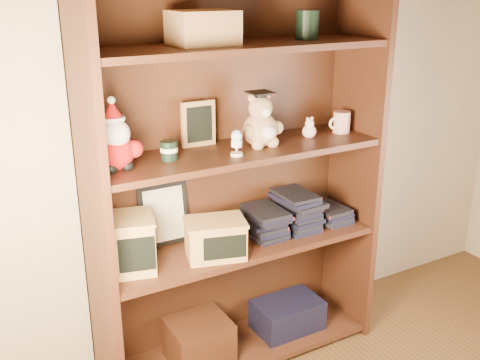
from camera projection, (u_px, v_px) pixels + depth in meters
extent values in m
cube|color=tan|center=(259.00, 61.00, 2.33)|extent=(3.00, 0.04, 2.50)
cube|color=#3E1F11|center=(95.00, 213.00, 1.96)|extent=(0.03, 0.35, 1.60)
cube|color=#3E1F11|center=(354.00, 163.00, 2.50)|extent=(0.03, 0.35, 1.60)
cube|color=#391C0F|center=(221.00, 173.00, 2.37)|extent=(1.20, 0.02, 1.60)
cube|color=#3E1F11|center=(240.00, 346.00, 2.49)|extent=(1.14, 0.33, 0.02)
cube|color=#3E1F11|center=(240.00, 47.00, 2.05)|extent=(1.14, 0.33, 0.02)
cube|color=#391C0F|center=(199.00, 340.00, 2.36)|extent=(0.25, 0.22, 0.18)
cube|color=black|center=(287.00, 314.00, 2.58)|extent=(0.30, 0.20, 0.14)
cube|color=#9E7547|center=(203.00, 28.00, 1.96)|extent=(0.22, 0.18, 0.12)
cylinder|color=black|center=(307.00, 25.00, 2.17)|extent=(0.09, 0.09, 0.11)
cube|color=#3E1F11|center=(240.00, 244.00, 2.32)|extent=(1.14, 0.33, 0.02)
cube|color=#3E1F11|center=(240.00, 152.00, 2.19)|extent=(1.14, 0.33, 0.02)
sphere|color=#A50F0F|center=(115.00, 151.00, 1.93)|extent=(0.13, 0.13, 0.13)
sphere|color=#A50F0F|center=(99.00, 154.00, 1.88)|extent=(0.06, 0.06, 0.06)
sphere|color=#A50F0F|center=(134.00, 149.00, 1.94)|extent=(0.06, 0.06, 0.06)
sphere|color=black|center=(111.00, 169.00, 1.91)|extent=(0.04, 0.04, 0.04)
sphere|color=black|center=(127.00, 166.00, 1.93)|extent=(0.04, 0.04, 0.04)
sphere|color=white|center=(115.00, 134.00, 1.89)|extent=(0.10, 0.10, 0.10)
sphere|color=#D8B293|center=(113.00, 126.00, 1.90)|extent=(0.07, 0.07, 0.07)
cone|color=#A50F0F|center=(112.00, 110.00, 1.88)|extent=(0.08, 0.08, 0.07)
sphere|color=white|center=(111.00, 100.00, 1.87)|extent=(0.03, 0.03, 0.03)
cylinder|color=white|center=(113.00, 119.00, 1.89)|extent=(0.08, 0.08, 0.01)
cylinder|color=black|center=(169.00, 151.00, 2.03)|extent=(0.06, 0.06, 0.07)
cylinder|color=beige|center=(169.00, 149.00, 2.03)|extent=(0.06, 0.06, 0.02)
cube|color=#9E7547|center=(198.00, 124.00, 2.19)|extent=(0.14, 0.02, 0.18)
cube|color=black|center=(199.00, 124.00, 2.18)|extent=(0.10, 0.01, 0.14)
cube|color=#9E7547|center=(196.00, 140.00, 2.24)|extent=(0.06, 0.06, 0.01)
cylinder|color=white|center=(237.00, 154.00, 2.09)|extent=(0.05, 0.05, 0.01)
cone|color=white|center=(237.00, 149.00, 2.08)|extent=(0.02, 0.02, 0.03)
cylinder|color=white|center=(237.00, 144.00, 2.08)|extent=(0.04, 0.04, 0.02)
ellipsoid|color=silver|center=(237.00, 137.00, 2.07)|extent=(0.04, 0.04, 0.05)
sphere|color=tan|center=(260.00, 130.00, 2.20)|extent=(0.14, 0.14, 0.14)
sphere|color=white|center=(268.00, 132.00, 2.15)|extent=(0.06, 0.06, 0.06)
sphere|color=tan|center=(249.00, 132.00, 2.16)|extent=(0.05, 0.05, 0.05)
sphere|color=tan|center=(277.00, 128.00, 2.21)|extent=(0.05, 0.05, 0.05)
sphere|color=tan|center=(258.00, 145.00, 2.17)|extent=(0.05, 0.05, 0.05)
sphere|color=tan|center=(273.00, 142.00, 2.20)|extent=(0.05, 0.05, 0.05)
sphere|color=tan|center=(261.00, 108.00, 2.17)|extent=(0.09, 0.09, 0.09)
sphere|color=white|center=(266.00, 112.00, 2.14)|extent=(0.04, 0.04, 0.04)
sphere|color=tan|center=(252.00, 98.00, 2.15)|extent=(0.03, 0.03, 0.03)
sphere|color=tan|center=(267.00, 96.00, 2.18)|extent=(0.03, 0.03, 0.03)
cylinder|color=black|center=(261.00, 95.00, 2.16)|extent=(0.04, 0.04, 0.02)
cube|color=black|center=(261.00, 92.00, 2.15)|extent=(0.09, 0.09, 0.01)
cylinder|color=#A50F0F|center=(273.00, 95.00, 2.16)|extent=(0.00, 0.04, 0.03)
sphere|color=beige|center=(309.00, 132.00, 2.33)|extent=(0.06, 0.06, 0.06)
sphere|color=beige|center=(310.00, 124.00, 2.31)|extent=(0.04, 0.04, 0.04)
sphere|color=beige|center=(308.00, 119.00, 2.30)|extent=(0.01, 0.01, 0.01)
sphere|color=beige|center=(312.00, 118.00, 2.31)|extent=(0.01, 0.01, 0.01)
cylinder|color=silver|center=(342.00, 122.00, 2.40)|extent=(0.07, 0.07, 0.09)
torus|color=white|center=(334.00, 123.00, 2.38)|extent=(0.05, 0.01, 0.05)
cube|color=black|center=(164.00, 214.00, 2.26)|extent=(0.21, 0.05, 0.26)
cube|color=beige|center=(165.00, 215.00, 2.25)|extent=(0.17, 0.03, 0.22)
cube|color=tan|center=(128.00, 244.00, 2.06)|extent=(0.22, 0.22, 0.20)
cube|color=black|center=(137.00, 255.00, 1.99)|extent=(0.13, 0.04, 0.13)
cube|color=tan|center=(126.00, 219.00, 2.03)|extent=(0.23, 0.23, 0.01)
cube|color=tan|center=(215.00, 239.00, 2.17)|extent=(0.25, 0.21, 0.14)
cube|color=black|center=(225.00, 247.00, 2.10)|extent=(0.16, 0.05, 0.09)
cube|color=tan|center=(215.00, 222.00, 2.14)|extent=(0.27, 0.22, 0.01)
cube|color=black|center=(264.00, 234.00, 2.37)|extent=(0.14, 0.20, 0.02)
cube|color=black|center=(264.00, 230.00, 2.36)|extent=(0.14, 0.20, 0.02)
cube|color=black|center=(264.00, 227.00, 2.36)|extent=(0.14, 0.20, 0.02)
cube|color=black|center=(264.00, 224.00, 2.35)|extent=(0.14, 0.20, 0.02)
cube|color=black|center=(264.00, 220.00, 2.34)|extent=(0.14, 0.20, 0.02)
cube|color=black|center=(264.00, 217.00, 2.34)|extent=(0.14, 0.20, 0.02)
cube|color=black|center=(264.00, 213.00, 2.33)|extent=(0.14, 0.20, 0.02)
cube|color=black|center=(264.00, 209.00, 2.33)|extent=(0.14, 0.20, 0.02)
cube|color=black|center=(296.00, 226.00, 2.44)|extent=(0.14, 0.20, 0.02)
cube|color=black|center=(296.00, 223.00, 2.44)|extent=(0.14, 0.20, 0.02)
cube|color=black|center=(296.00, 219.00, 2.43)|extent=(0.14, 0.20, 0.02)
cube|color=black|center=(296.00, 216.00, 2.43)|extent=(0.14, 0.20, 0.02)
cube|color=black|center=(296.00, 212.00, 2.42)|extent=(0.14, 0.20, 0.02)
cube|color=black|center=(296.00, 209.00, 2.42)|extent=(0.14, 0.20, 0.02)
cube|color=black|center=(297.00, 206.00, 2.41)|extent=(0.14, 0.20, 0.02)
cube|color=black|center=(297.00, 202.00, 2.41)|extent=(0.14, 0.20, 0.02)
cube|color=black|center=(297.00, 199.00, 2.40)|extent=(0.14, 0.20, 0.02)
cube|color=black|center=(297.00, 195.00, 2.39)|extent=(0.14, 0.20, 0.02)
cube|color=black|center=(328.00, 218.00, 2.52)|extent=(0.14, 0.20, 0.02)
cube|color=black|center=(328.00, 215.00, 2.52)|extent=(0.14, 0.20, 0.02)
cube|color=black|center=(328.00, 212.00, 2.51)|extent=(0.14, 0.20, 0.02)
cube|color=black|center=(328.00, 208.00, 2.51)|extent=(0.14, 0.20, 0.02)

